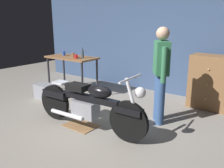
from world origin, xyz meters
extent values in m
plane|color=gray|center=(0.00, 0.00, 0.00)|extent=(12.00, 12.00, 0.00)
cube|color=#384C70|center=(0.00, 2.80, 1.55)|extent=(8.00, 0.12, 3.10)
cube|color=brown|center=(-1.79, 1.42, 0.88)|extent=(1.30, 0.64, 0.04)
cylinder|color=#2D2D33|center=(-2.38, 1.16, 0.43)|extent=(0.05, 0.05, 0.86)
cylinder|color=#2D2D33|center=(-1.20, 1.16, 0.43)|extent=(0.05, 0.05, 0.86)
cylinder|color=#2D2D33|center=(-2.38, 1.68, 0.43)|extent=(0.05, 0.05, 0.86)
cylinder|color=#2D2D33|center=(-1.20, 1.68, 0.43)|extent=(0.05, 0.05, 0.86)
cylinder|color=black|center=(0.72, 0.12, 0.32)|extent=(0.64, 0.10, 0.64)
cylinder|color=black|center=(-0.82, 0.04, 0.32)|extent=(0.64, 0.10, 0.64)
cube|color=black|center=(0.72, 0.12, 0.50)|extent=(0.45, 0.16, 0.10)
cube|color=black|center=(-0.78, 0.04, 0.50)|extent=(0.53, 0.21, 0.12)
cube|color=gray|center=(-0.10, 0.07, 0.34)|extent=(0.45, 0.26, 0.28)
cube|color=black|center=(0.00, 0.08, 0.55)|extent=(1.10, 0.16, 0.10)
ellipsoid|color=black|center=(0.20, 0.09, 0.70)|extent=(0.45, 0.24, 0.20)
cube|color=black|center=(-0.25, 0.07, 0.70)|extent=(0.37, 0.26, 0.10)
cube|color=silver|center=(-0.65, 0.05, 0.72)|extent=(0.25, 0.21, 0.03)
cylinder|color=silver|center=(0.78, 0.12, 0.65)|extent=(0.27, 0.06, 0.68)
cylinder|color=silver|center=(0.74, 0.12, 0.98)|extent=(0.06, 0.60, 0.03)
sphere|color=silver|center=(0.90, 0.13, 0.80)|extent=(0.16, 0.16, 0.16)
cylinder|color=silver|center=(-0.39, -0.08, 0.22)|extent=(0.70, 0.11, 0.07)
cylinder|color=#37578E|center=(0.83, 0.96, 0.44)|extent=(0.15, 0.15, 0.88)
cylinder|color=#37578E|center=(0.71, 1.12, 0.44)|extent=(0.15, 0.15, 0.88)
cube|color=#33724C|center=(0.77, 1.04, 1.16)|extent=(0.40, 0.44, 0.56)
cylinder|color=#33724C|center=(0.91, 0.85, 1.08)|extent=(0.09, 0.09, 0.58)
cylinder|color=#33724C|center=(0.63, 1.24, 1.08)|extent=(0.09, 0.09, 0.58)
sphere|color=tan|center=(0.77, 1.04, 1.56)|extent=(0.22, 0.22, 0.22)
cube|color=brown|center=(1.29, 2.30, 0.55)|extent=(0.80, 0.44, 1.10)
sphere|color=tan|center=(1.29, 2.07, 0.85)|extent=(0.04, 0.04, 0.04)
sphere|color=tan|center=(1.29, 2.07, 0.55)|extent=(0.04, 0.04, 0.04)
sphere|color=tan|center=(1.29, 2.07, 0.25)|extent=(0.04, 0.04, 0.04)
cube|color=olive|center=(-0.22, 0.08, 0.01)|extent=(0.56, 0.40, 0.01)
cube|color=gray|center=(-1.94, 0.67, 0.17)|extent=(0.44, 0.32, 0.34)
cylinder|color=red|center=(-1.49, 1.27, 0.95)|extent=(0.08, 0.08, 0.10)
torus|color=red|center=(-1.44, 1.27, 0.95)|extent=(0.05, 0.01, 0.05)
cylinder|color=#2D51AD|center=(-2.08, 1.44, 0.96)|extent=(0.08, 0.08, 0.11)
torus|color=#2D51AD|center=(-2.04, 1.44, 0.96)|extent=(0.06, 0.01, 0.06)
cylinder|color=brown|center=(-1.63, 1.33, 0.96)|extent=(0.08, 0.08, 0.11)
torus|color=brown|center=(-1.58, 1.33, 0.96)|extent=(0.06, 0.01, 0.06)
cylinder|color=#3F4C59|center=(-1.41, 1.42, 0.99)|extent=(0.06, 0.06, 0.18)
cylinder|color=#3F4C59|center=(-1.41, 1.42, 1.10)|extent=(0.03, 0.03, 0.05)
cylinder|color=black|center=(-1.41, 1.42, 1.14)|extent=(0.03, 0.03, 0.01)
camera|label=1|loc=(2.47, -2.63, 1.78)|focal=38.11mm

